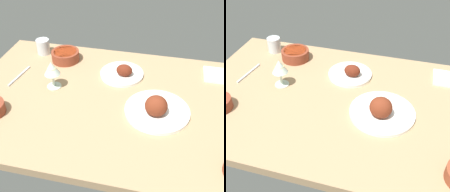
{
  "view_description": "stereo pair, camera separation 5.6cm",
  "coord_description": "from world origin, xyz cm",
  "views": [
    {
      "loc": [
        -22.28,
        98.11,
        86.08
      ],
      "look_at": [
        0.0,
        0.0,
        6.0
      ],
      "focal_mm": 44.82,
      "sensor_mm": 36.0,
      "label": 1
    },
    {
      "loc": [
        -27.75,
        96.7,
        86.08
      ],
      "look_at": [
        0.0,
        0.0,
        6.0
      ],
      "focal_mm": 44.82,
      "sensor_mm": 36.0,
      "label": 2
    }
  ],
  "objects": [
    {
      "name": "dining_table",
      "position": [
        0.0,
        0.0,
        2.0
      ],
      "size": [
        140.0,
        90.0,
        4.0
      ],
      "primitive_type": "cube",
      "color": "tan",
      "rests_on": "ground"
    },
    {
      "name": "plate_near_viewer",
      "position": [
        -21.0,
        5.4,
        6.73
      ],
      "size": [
        28.5,
        28.5,
        10.38
      ],
      "color": "white",
      "rests_on": "dining_table"
    },
    {
      "name": "plate_far_side",
      "position": [
        -1.01,
        -20.06,
        5.83
      ],
      "size": [
        22.35,
        22.35,
        7.6
      ],
      "color": "white",
      "rests_on": "dining_table"
    },
    {
      "name": "bowl_sauce",
      "position": [
        32.99,
        -28.34,
        7.09
      ],
      "size": [
        15.24,
        15.24,
        5.68
      ],
      "color": "brown",
      "rests_on": "dining_table"
    },
    {
      "name": "wine_glass",
      "position": [
        29.93,
        -3.49,
        13.93
      ],
      "size": [
        7.6,
        7.6,
        14.0
      ],
      "color": "silver",
      "rests_on": "dining_table"
    },
    {
      "name": "water_tumbler",
      "position": [
        48.2,
        -33.19,
        8.24
      ],
      "size": [
        7.49,
        7.49,
        8.47
      ],
      "primitive_type": "cylinder",
      "color": "silver",
      "rests_on": "dining_table"
    },
    {
      "name": "folded_napkin",
      "position": [
        -49.85,
        -30.52,
        4.6
      ],
      "size": [
        15.57,
        13.83,
        1.2
      ],
      "primitive_type": "cube",
      "rotation": [
        0.0,
        0.0,
        -0.0
      ],
      "color": "white",
      "rests_on": "dining_table"
    },
    {
      "name": "fork_loose",
      "position": [
        50.82,
        -7.66,
        4.4
      ],
      "size": [
        3.29,
        18.5,
        0.8
      ],
      "primitive_type": "cube",
      "rotation": [
        0.0,
        0.0,
        1.44
      ],
      "color": "silver",
      "rests_on": "dining_table"
    }
  ]
}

